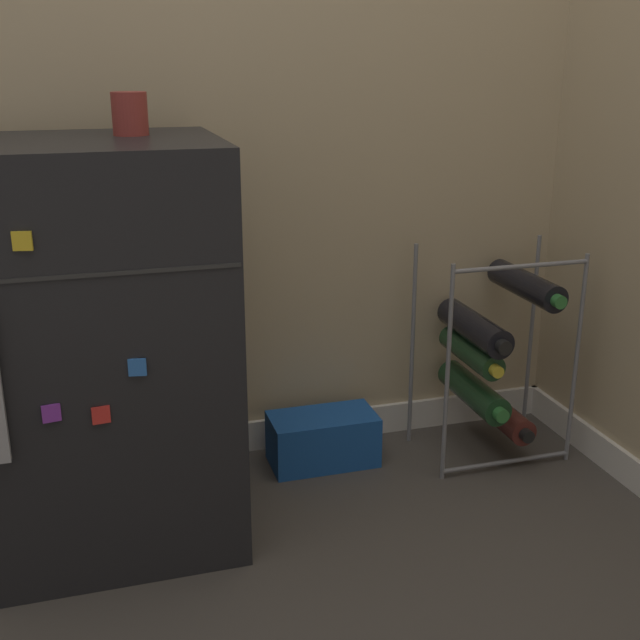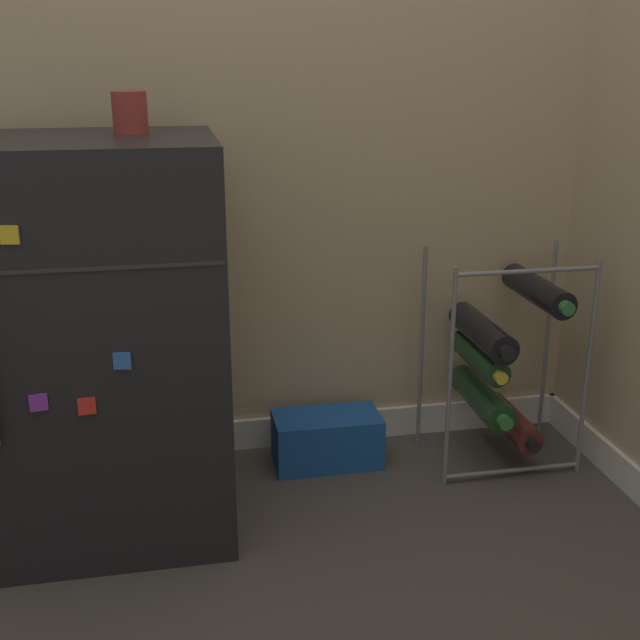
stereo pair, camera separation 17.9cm
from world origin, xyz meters
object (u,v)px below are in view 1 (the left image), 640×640
Objects in this scene: mini_fridge at (107,347)px; wine_rack at (489,354)px; fridge_top_cup at (130,114)px; soda_box at (323,439)px.

wine_rack is (1.03, 0.10, -0.16)m from mini_fridge.
mini_fridge is 0.52m from fridge_top_cup.
fridge_top_cup is at bearing 33.95° from mini_fridge.
soda_box is 1.03m from fridge_top_cup.
mini_fridge is at bearing -163.32° from soda_box.
fridge_top_cup reaches higher than soda_box.
fridge_top_cup is (-0.47, -0.11, 0.91)m from soda_box.
mini_fridge reaches higher than wine_rack.
mini_fridge is 3.13× the size of soda_box.
mini_fridge is 1.05m from wine_rack.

